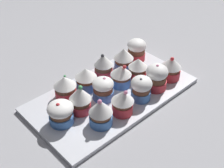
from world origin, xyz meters
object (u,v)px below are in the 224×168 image
object	(u,v)px
cupcake_1	(124,58)
cupcake_4	(65,87)
cupcake_6	(121,75)
cupcake_13	(123,102)
cupcake_12	(141,88)
cupcake_2	(103,65)
baking_tray	(112,94)
cupcake_14	(101,112)
cupcake_0	(137,49)
cupcake_3	(86,78)
cupcake_9	(61,113)
cupcake_11	(157,77)
cupcake_8	(80,99)
cupcake_7	(104,89)
cupcake_5	(139,69)
cupcake_10	(171,68)

from	to	relation	value
cupcake_1	cupcake_4	bearing A→B (deg)	-1.44
cupcake_6	cupcake_13	bearing A→B (deg)	47.79
cupcake_12	cupcake_2	bearing A→B (deg)	-88.59
baking_tray	cupcake_14	distance (cm)	13.09
cupcake_13	cupcake_2	bearing A→B (deg)	-115.09
cupcake_0	cupcake_3	xyz separation A→B (cm)	(21.19, 0.96, -0.15)
cupcake_9	cupcake_1	bearing A→B (deg)	-166.62
cupcake_11	baking_tray	bearing A→B (deg)	-32.83
cupcake_8	cupcake_14	world-z (taller)	cupcake_8
cupcake_6	cupcake_14	world-z (taller)	cupcake_14
baking_tray	cupcake_3	world-z (taller)	cupcake_3
baking_tray	cupcake_14	size ratio (longest dim) A/B	5.91
cupcake_3	cupcake_7	world-z (taller)	cupcake_3
cupcake_2	cupcake_5	world-z (taller)	cupcake_2
cupcake_3	cupcake_13	bearing A→B (deg)	91.56
cupcake_7	cupcake_1	bearing A→B (deg)	-154.40
cupcake_7	cupcake_8	world-z (taller)	cupcake_8
cupcake_11	cupcake_14	size ratio (longest dim) A/B	1.01
cupcake_0	cupcake_2	distance (cm)	13.65
cupcake_6	cupcake_10	size ratio (longest dim) A/B	0.92
cupcake_4	cupcake_5	xyz separation A→B (cm)	(-20.65, 7.46, -0.06)
cupcake_5	cupcake_7	size ratio (longest dim) A/B	1.02
cupcake_4	cupcake_11	distance (cm)	25.10
cupcake_0	cupcake_7	bearing A→B (deg)	20.14
cupcake_3	cupcake_12	distance (cm)	15.54
cupcake_3	cupcake_13	world-z (taller)	cupcake_13
cupcake_0	cupcake_5	xyz separation A→B (cm)	(7.11, 7.73, -0.14)
cupcake_3	cupcake_9	xyz separation A→B (cm)	(12.98, 6.43, -0.31)
cupcake_5	cupcake_6	xyz separation A→B (cm)	(5.97, -1.28, -0.03)
cupcake_1	cupcake_2	bearing A→B (deg)	-9.02
cupcake_11	cupcake_8	bearing A→B (deg)	-17.72
cupcake_7	cupcake_8	xyz separation A→B (cm)	(7.65, -0.30, 0.83)
cupcake_8	cupcake_9	world-z (taller)	cupcake_8
baking_tray	cupcake_10	world-z (taller)	cupcake_10
cupcake_0	cupcake_5	size ratio (longest dim) A/B	1.05
cupcake_2	cupcake_5	distance (cm)	10.39
cupcake_2	cupcake_9	size ratio (longest dim) A/B	1.19
cupcake_1	cupcake_9	world-z (taller)	cupcake_1
cupcake_2	cupcake_9	distance (cm)	21.95
baking_tray	cupcake_3	bearing A→B (deg)	-58.19
cupcake_2	cupcake_14	world-z (taller)	same
cupcake_5	cupcake_14	xyz separation A→B (cm)	(20.34, 6.54, 0.29)
cupcake_7	cupcake_10	world-z (taller)	cupcake_10
cupcake_9	cupcake_10	world-z (taller)	cupcake_10
cupcake_1	baking_tray	bearing A→B (deg)	30.93
cupcake_2	cupcake_14	xyz separation A→B (cm)	(13.81, 14.61, -0.04)
cupcake_14	cupcake_0	bearing A→B (deg)	-152.53
cupcake_4	cupcake_6	distance (cm)	15.93
cupcake_11	cupcake_6	bearing A→B (deg)	-50.31
cupcake_9	cupcake_0	bearing A→B (deg)	-167.80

